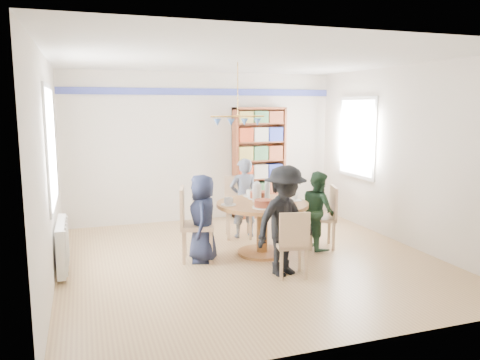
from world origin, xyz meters
name	(u,v)px	position (x,y,z in m)	size (l,w,h in m)	color
ground	(249,259)	(0.00, 0.00, 0.00)	(5.00, 5.00, 0.00)	tan
room_shell	(213,136)	(-0.26, 0.87, 1.65)	(5.00, 5.00, 5.00)	white
radiator	(62,245)	(-2.42, 0.30, 0.35)	(0.12, 1.00, 0.60)	silver
dining_table	(262,216)	(0.25, 0.17, 0.56)	(1.30, 1.30, 0.75)	#996432
chair_left	(191,221)	(-0.76, 0.22, 0.56)	(0.54, 0.54, 1.01)	tan
chair_right	(326,214)	(1.27, 0.17, 0.51)	(0.52, 0.52, 0.93)	tan
chair_far	(238,204)	(0.23, 1.18, 0.54)	(0.52, 0.52, 0.97)	tan
chair_near	(292,241)	(0.26, -0.83, 0.46)	(0.44, 0.44, 0.84)	tan
person_left	(203,218)	(-0.62, 0.14, 0.60)	(0.58, 0.38, 1.19)	#171C33
person_right	(318,210)	(1.13, 0.16, 0.58)	(0.56, 0.44, 1.16)	black
person_far	(244,198)	(0.29, 1.09, 0.64)	(0.47, 0.31, 1.28)	gray
person_near	(285,221)	(0.22, -0.70, 0.69)	(0.89, 0.51, 1.38)	black
bookshelf	(259,164)	(1.03, 2.34, 1.02)	(0.99, 0.30, 2.07)	brown
tableware	(260,197)	(0.23, 0.19, 0.82)	(1.21, 1.21, 0.32)	white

